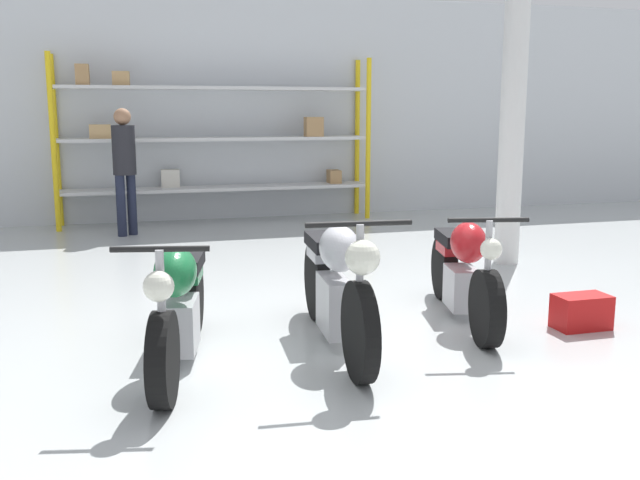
# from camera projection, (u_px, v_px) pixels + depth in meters

# --- Properties ---
(ground_plane) EXTENTS (30.00, 30.00, 0.00)m
(ground_plane) POSITION_uv_depth(u_px,v_px,m) (334.00, 336.00, 5.64)
(ground_plane) COLOR #B2B7B7
(back_wall) EXTENTS (30.00, 0.08, 3.60)m
(back_wall) POSITION_uv_depth(u_px,v_px,m) (216.00, 108.00, 11.45)
(back_wall) COLOR silver
(back_wall) RESTS_ON ground_plane
(shelving_rack) EXTENTS (4.90, 0.63, 2.58)m
(shelving_rack) POSITION_uv_depth(u_px,v_px,m) (215.00, 138.00, 11.16)
(shelving_rack) COLOR yellow
(shelving_rack) RESTS_ON ground_plane
(support_pillar) EXTENTS (0.28, 0.28, 3.60)m
(support_pillar) POSITION_uv_depth(u_px,v_px,m) (513.00, 106.00, 8.01)
(support_pillar) COLOR silver
(support_pillar) RESTS_ON ground_plane
(motorcycle_green) EXTENTS (0.72, 2.05, 0.97)m
(motorcycle_green) POSITION_uv_depth(u_px,v_px,m) (179.00, 303.00, 4.95)
(motorcycle_green) COLOR black
(motorcycle_green) RESTS_ON ground_plane
(motorcycle_silver) EXTENTS (0.70, 2.13, 1.06)m
(motorcycle_silver) POSITION_uv_depth(u_px,v_px,m) (336.00, 283.00, 5.29)
(motorcycle_silver) COLOR black
(motorcycle_silver) RESTS_ON ground_plane
(motorcycle_red) EXTENTS (0.73, 1.97, 0.98)m
(motorcycle_red) POSITION_uv_depth(u_px,v_px,m) (463.00, 271.00, 6.01)
(motorcycle_red) COLOR black
(motorcycle_red) RESTS_ON ground_plane
(person_browsing) EXTENTS (0.44, 0.44, 1.79)m
(person_browsing) POSITION_uv_depth(u_px,v_px,m) (124.00, 161.00, 9.97)
(person_browsing) COLOR #1E2338
(person_browsing) RESTS_ON ground_plane
(toolbox) EXTENTS (0.44, 0.26, 0.28)m
(toolbox) POSITION_uv_depth(u_px,v_px,m) (581.00, 312.00, 5.80)
(toolbox) COLOR red
(toolbox) RESTS_ON ground_plane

